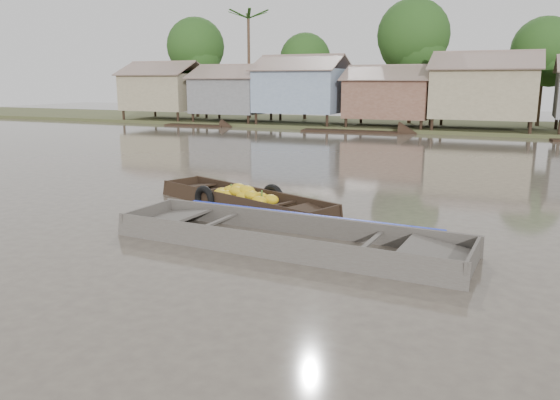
% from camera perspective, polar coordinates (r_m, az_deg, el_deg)
% --- Properties ---
extents(ground, '(120.00, 120.00, 0.00)m').
position_cam_1_polar(ground, '(11.45, -2.20, -5.23)').
color(ground, '#4E453C').
rests_on(ground, ground).
extents(riverbank, '(120.00, 12.47, 10.22)m').
position_cam_1_polar(riverbank, '(41.73, 21.53, 11.01)').
color(riverbank, '#384723').
rests_on(riverbank, ground).
extents(banana_boat, '(6.13, 3.53, 0.86)m').
position_cam_1_polar(banana_boat, '(15.42, -4.05, 0.07)').
color(banana_boat, black).
rests_on(banana_boat, ground).
extents(viewer_boat, '(7.81, 2.44, 0.62)m').
position_cam_1_polar(viewer_boat, '(11.71, 0.92, -4.49)').
color(viewer_boat, '#45403A').
rests_on(viewer_boat, ground).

